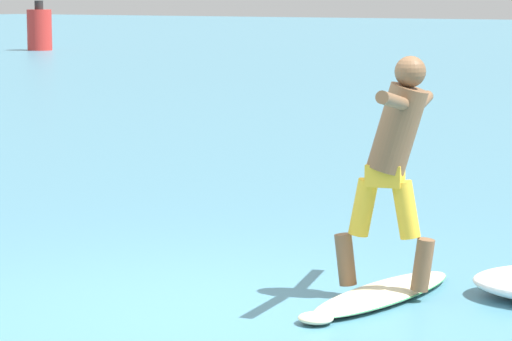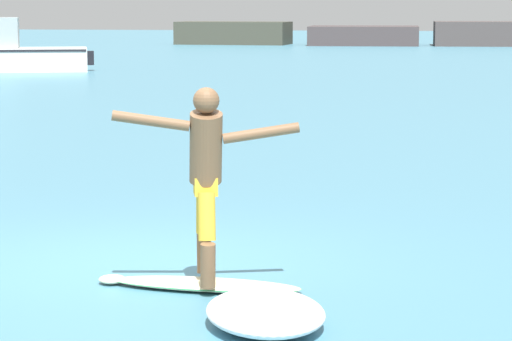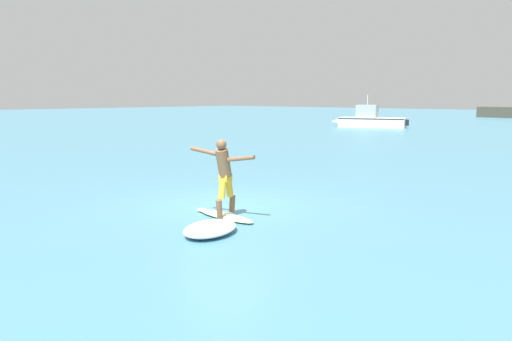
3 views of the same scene
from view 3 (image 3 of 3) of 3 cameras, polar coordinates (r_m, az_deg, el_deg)
name	(u,v)px [view 3 (image 3 of 3)]	position (r m, az deg, el deg)	size (l,w,h in m)	color
ground_plane	(226,205)	(12.56, -3.39, -4.00)	(200.00, 200.00, 0.00)	teal
surfboard	(225,216)	(11.28, -3.56, -5.21)	(1.88, 0.58, 0.22)	beige
surfer	(224,171)	(11.00, -3.68, -0.03)	(1.57, 0.77, 1.71)	brown
fishing_boat_near_jetty	(369,120)	(45.82, 12.84, 5.66)	(6.75, 3.72, 2.88)	white
wave_foam_at_tail	(210,229)	(9.98, -5.26, -6.62)	(1.28, 1.58, 0.23)	white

